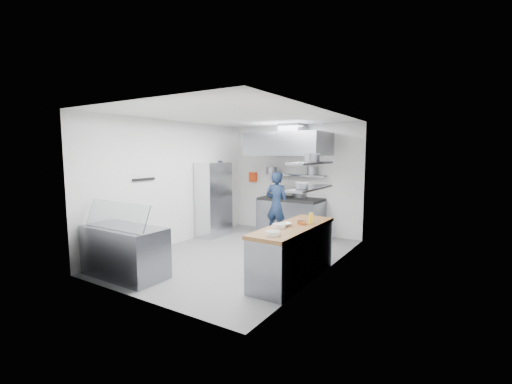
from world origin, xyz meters
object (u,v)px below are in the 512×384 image
Objects in this scene: chef at (277,205)px; wire_rack at (214,199)px; gas_range at (291,218)px; display_case at (125,252)px.

chef is 1.59m from wire_rack.
gas_range is 4.25m from display_case.
gas_range is at bearing 74.98° from display_case.
gas_range reaches higher than display_case.
gas_range is 0.97× the size of chef.
gas_range is 1.07× the size of display_case.
chef is at bearing -120.54° from gas_range.
chef is 1.09× the size of display_case.
gas_range is 0.86× the size of wire_rack.
gas_range is at bearing 32.93° from wire_rack.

